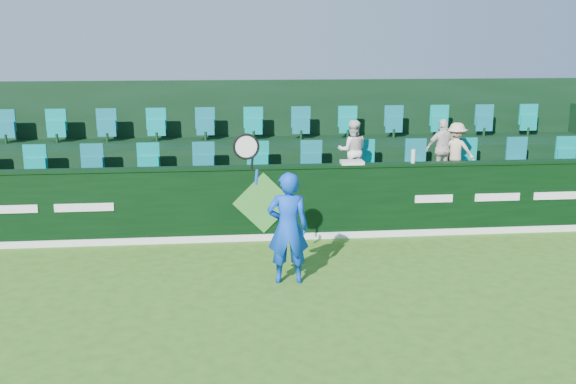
{
  "coord_description": "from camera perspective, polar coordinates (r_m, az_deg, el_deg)",
  "views": [
    {
      "loc": [
        -0.68,
        -7.08,
        3.52
      ],
      "look_at": [
        0.32,
        2.8,
        1.15
      ],
      "focal_mm": 40.0,
      "sensor_mm": 36.0,
      "label": 1
    }
  ],
  "objects": [
    {
      "name": "stand_tier_front",
      "position": [
        12.59,
        -2.52,
        -0.94
      ],
      "size": [
        16.0,
        2.0,
        0.8
      ],
      "primitive_type": "cube",
      "color": "black",
      "rests_on": "ground"
    },
    {
      "name": "spectator_left",
      "position": [
        12.64,
        5.74,
        3.68
      ],
      "size": [
        0.62,
        0.5,
        1.2
      ],
      "primitive_type": "imported",
      "rotation": [
        0.0,
        0.0,
        3.06
      ],
      "color": "white",
      "rests_on": "stand_tier_front"
    },
    {
      "name": "stand_rear",
      "position": [
        14.72,
        -3.08,
        4.39
      ],
      "size": [
        16.0,
        4.1,
        2.6
      ],
      "color": "black",
      "rests_on": "ground"
    },
    {
      "name": "seat_row_front",
      "position": [
        12.83,
        -2.65,
        2.53
      ],
      "size": [
        13.5,
        0.5,
        0.6
      ],
      "primitive_type": "cube",
      "color": "#048682",
      "rests_on": "stand_tier_front"
    },
    {
      "name": "ground",
      "position": [
        7.94,
        -0.3,
        -12.9
      ],
      "size": [
        60.0,
        60.0,
        0.0
      ],
      "primitive_type": "plane",
      "color": "#326417",
      "rests_on": "ground"
    },
    {
      "name": "drinks_bottle",
      "position": [
        11.77,
        11.07,
        3.15
      ],
      "size": [
        0.08,
        0.08,
        0.25
      ],
      "primitive_type": "cylinder",
      "color": "silver",
      "rests_on": "sponsor_hoarding"
    },
    {
      "name": "towel",
      "position": [
        11.51,
        5.71,
        2.64
      ],
      "size": [
        0.4,
        0.26,
        0.06
      ],
      "primitive_type": "cube",
      "color": "silver",
      "rests_on": "sponsor_hoarding"
    },
    {
      "name": "sponsor_hoarding",
      "position": [
        11.46,
        -2.2,
        -0.97
      ],
      "size": [
        16.0,
        0.25,
        1.35
      ],
      "color": "black",
      "rests_on": "ground"
    },
    {
      "name": "tennis_player",
      "position": [
        9.38,
        -0.07,
        -3.1
      ],
      "size": [
        1.12,
        0.43,
        2.27
      ],
      "color": "blue",
      "rests_on": "ground"
    },
    {
      "name": "seat_row_back",
      "position": [
        14.53,
        -3.07,
        5.8
      ],
      "size": [
        13.5,
        0.5,
        0.6
      ],
      "primitive_type": "cube",
      "color": "#048682",
      "rests_on": "stand_tier_back"
    },
    {
      "name": "stand_tier_back",
      "position": [
        14.39,
        -2.97,
        1.89
      ],
      "size": [
        16.0,
        1.8,
        1.3
      ],
      "primitive_type": "cube",
      "color": "black",
      "rests_on": "ground"
    },
    {
      "name": "spectator_middle",
      "position": [
        13.12,
        13.59,
        3.73
      ],
      "size": [
        0.72,
        0.34,
        1.2
      ],
      "primitive_type": "imported",
      "rotation": [
        0.0,
        0.0,
        3.21
      ],
      "color": "silver",
      "rests_on": "stand_tier_front"
    },
    {
      "name": "spectator_right",
      "position": [
        13.22,
        14.7,
        3.57
      ],
      "size": [
        0.83,
        0.67,
        1.12
      ],
      "primitive_type": "imported",
      "rotation": [
        0.0,
        0.0,
        2.72
      ],
      "color": "beige",
      "rests_on": "stand_tier_front"
    }
  ]
}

